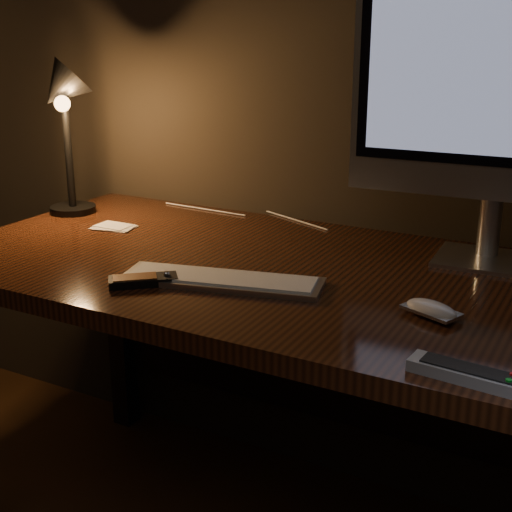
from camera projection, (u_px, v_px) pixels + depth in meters
The scene contains 9 objects.
desk at pixel (307, 315), 1.60m from camera, with size 1.60×0.75×0.75m.
monitor at pixel (501, 83), 1.43m from camera, with size 0.61×0.19×0.64m.
keyboard at pixel (222, 280), 1.42m from camera, with size 0.40×0.11×0.01m, color silver.
mouse at pixel (431, 311), 1.25m from camera, with size 0.10×0.05×0.02m, color white.
media_remote at pixel (143, 280), 1.41m from camera, with size 0.13×0.12×0.03m.
tv_remote at pixel (471, 375), 1.03m from camera, with size 0.19×0.06×0.02m.
papers at pixel (114, 227), 1.80m from camera, with size 0.11×0.07×0.01m, color white.
desk_lamp at pixel (63, 111), 1.82m from camera, with size 0.21×0.22×0.41m.
cable at pixel (247, 215), 1.91m from camera, with size 0.00×0.00×0.52m, color white.
Camera 1 is at (0.60, 0.57, 1.24)m, focal length 50.00 mm.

